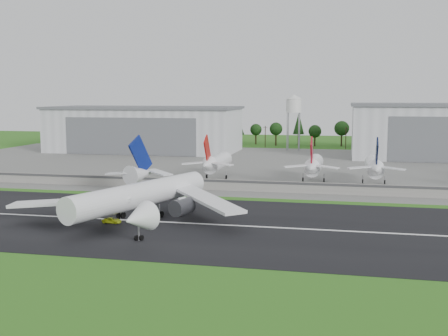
% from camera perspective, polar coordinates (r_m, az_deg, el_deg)
% --- Properties ---
extents(ground, '(600.00, 600.00, 0.00)m').
position_cam_1_polar(ground, '(116.09, 0.95, -7.06)').
color(ground, '#1F5614').
rests_on(ground, ground).
extents(runway, '(320.00, 60.00, 0.10)m').
position_cam_1_polar(runway, '(125.62, 1.86, -5.92)').
color(runway, black).
rests_on(runway, ground).
extents(runway_centerline, '(220.00, 1.00, 0.02)m').
position_cam_1_polar(runway_centerline, '(125.60, 1.86, -5.89)').
color(runway_centerline, white).
rests_on(runway_centerline, runway).
extents(apron, '(320.00, 150.00, 0.10)m').
position_cam_1_polar(apron, '(233.08, 6.77, 0.23)').
color(apron, slate).
rests_on(apron, ground).
extents(blast_fence, '(240.00, 0.61, 3.50)m').
position_cam_1_polar(blast_fence, '(168.88, 4.63, -1.88)').
color(blast_fence, gray).
rests_on(blast_fence, ground).
extents(hangar_west, '(97.00, 44.00, 23.20)m').
position_cam_1_polar(hangar_west, '(293.98, -8.06, 3.95)').
color(hangar_west, silver).
rests_on(hangar_west, ground).
extents(water_tower, '(8.40, 8.40, 29.40)m').
position_cam_1_polar(water_tower, '(296.49, 7.11, 6.50)').
color(water_tower, '#99999E').
rests_on(water_tower, ground).
extents(utility_poles, '(230.00, 3.00, 12.00)m').
position_cam_1_polar(utility_poles, '(312.35, 8.20, 2.01)').
color(utility_poles, black).
rests_on(utility_poles, ground).
extents(treeline, '(320.00, 16.00, 22.00)m').
position_cam_1_polar(treeline, '(327.26, 8.39, 2.25)').
color(treeline, black).
rests_on(treeline, ground).
extents(main_airliner, '(53.84, 57.48, 18.17)m').
position_cam_1_polar(main_airliner, '(130.58, -8.56, -3.31)').
color(main_airliner, white).
rests_on(main_airliner, runway).
extents(ground_vehicle, '(4.46, 2.19, 1.22)m').
position_cam_1_polar(ground_vehicle, '(130.64, -11.32, -5.24)').
color(ground_vehicle, '#B6C917').
rests_on(ground_vehicle, runway).
extents(parked_jet_red_a, '(7.36, 31.29, 16.44)m').
position_cam_1_polar(parked_jet_red_a, '(193.18, -0.88, 0.56)').
color(parked_jet_red_a, white).
rests_on(parked_jet_red_a, ground).
extents(parked_jet_red_b, '(7.36, 31.29, 16.39)m').
position_cam_1_polar(parked_jet_red_b, '(188.44, 9.08, 0.28)').
color(parked_jet_red_b, white).
rests_on(parked_jet_red_b, ground).
extents(parked_jet_navy, '(7.36, 31.29, 16.48)m').
position_cam_1_polar(parked_jet_navy, '(188.39, 15.03, 0.14)').
color(parked_jet_navy, white).
rests_on(parked_jet_navy, ground).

